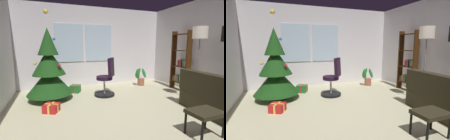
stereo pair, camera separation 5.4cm
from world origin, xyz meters
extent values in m
cube|color=#BCB791|center=(0.00, 0.00, -0.05)|extent=(4.90, 5.63, 0.10)
cube|color=silver|center=(0.00, 2.86, 1.31)|extent=(4.90, 0.10, 2.63)
cube|color=silver|center=(-0.86, 2.80, 1.44)|extent=(0.90, 0.03, 1.20)
cube|color=silver|center=(0.12, 2.80, 1.44)|extent=(0.90, 0.03, 1.20)
cube|color=black|center=(1.34, -0.58, 0.62)|extent=(0.37, 1.77, 0.45)
cube|color=black|center=(1.76, 0.19, 0.49)|extent=(0.85, 0.22, 0.20)
cube|color=beige|center=(1.47, -0.46, 0.56)|extent=(0.20, 0.41, 0.41)
cube|color=black|center=(0.68, -0.91, 0.37)|extent=(0.50, 0.36, 0.06)
cylinder|color=black|center=(0.47, -1.06, 0.17)|extent=(0.04, 0.04, 0.34)
cylinder|color=black|center=(0.90, -1.06, 0.17)|extent=(0.04, 0.04, 0.34)
cylinder|color=black|center=(0.47, -0.76, 0.17)|extent=(0.04, 0.04, 0.34)
cylinder|color=black|center=(0.90, -0.76, 0.17)|extent=(0.04, 0.04, 0.34)
cylinder|color=#4C331E|center=(-1.49, 1.72, 0.08)|extent=(0.12, 0.12, 0.16)
cone|color=#174114|center=(-1.49, 1.72, 0.49)|extent=(1.11, 1.11, 0.66)
cone|color=#174114|center=(-1.49, 1.72, 0.98)|extent=(0.80, 0.80, 0.66)
cone|color=#174114|center=(-1.49, 1.72, 1.47)|extent=(0.49, 0.49, 0.66)
sphere|color=red|center=(-1.37, 2.00, 0.98)|extent=(0.06, 0.06, 0.06)
sphere|color=gold|center=(-1.79, 1.64, 0.95)|extent=(0.07, 0.07, 0.07)
sphere|color=silver|center=(-1.28, 1.84, 1.23)|extent=(0.07, 0.07, 0.07)
sphere|color=blue|center=(-1.34, 1.66, 1.53)|extent=(0.07, 0.07, 0.07)
sphere|color=#1E8C4C|center=(-1.31, 1.88, 1.21)|extent=(0.07, 0.07, 0.07)
sphere|color=#B21433|center=(-1.26, 1.48, 0.89)|extent=(0.08, 0.08, 0.08)
sphere|color=#F2D14C|center=(-1.49, 1.72, 2.16)|extent=(0.12, 0.12, 0.12)
cube|color=red|center=(-1.49, 0.88, 0.09)|extent=(0.37, 0.36, 0.17)
cube|color=#EAD84C|center=(-1.49, 0.88, 0.09)|extent=(0.27, 0.17, 0.18)
cube|color=#EAD84C|center=(-1.49, 0.88, 0.09)|extent=(0.16, 0.25, 0.18)
cube|color=#1E722D|center=(-0.81, 2.13, 0.11)|extent=(0.36, 0.35, 0.22)
cube|color=red|center=(-0.81, 2.13, 0.11)|extent=(0.16, 0.25, 0.22)
cube|color=red|center=(-0.81, 2.13, 0.11)|extent=(0.26, 0.17, 0.22)
cylinder|color=black|center=(-0.10, 1.55, 0.03)|extent=(0.56, 0.56, 0.06)
cylinder|color=#B2B2B7|center=(-0.10, 1.55, 0.28)|extent=(0.05, 0.05, 0.43)
cylinder|color=black|center=(-0.10, 1.55, 0.49)|extent=(0.44, 0.44, 0.09)
cube|color=black|center=(0.06, 1.44, 0.79)|extent=(0.31, 0.38, 0.50)
cube|color=#381E0A|center=(2.23, 0.94, 0.90)|extent=(0.18, 0.04, 1.80)
cube|color=#381E0A|center=(2.23, 1.54, 0.90)|extent=(0.18, 0.04, 1.80)
cube|color=#381E0A|center=(2.23, 1.24, 0.25)|extent=(0.18, 0.56, 0.02)
cube|color=#381E0A|center=(2.23, 1.24, 0.73)|extent=(0.18, 0.56, 0.02)
cube|color=#381E0A|center=(2.23, 1.24, 1.21)|extent=(0.18, 0.56, 0.02)
cube|color=#381E0A|center=(2.23, 1.24, 1.70)|extent=(0.18, 0.56, 0.02)
cube|color=maroon|center=(2.24, 1.03, 0.37)|extent=(0.16, 0.07, 0.22)
cube|color=#274F8E|center=(2.25, 1.11, 0.36)|extent=(0.13, 0.06, 0.19)
cube|color=beige|center=(2.25, 1.18, 0.36)|extent=(0.13, 0.04, 0.21)
cube|color=#336D49|center=(2.24, 1.25, 0.37)|extent=(0.16, 0.05, 0.21)
cube|color=#703E65|center=(2.24, 1.30, 0.33)|extent=(0.15, 0.05, 0.14)
cube|color=#C37127|center=(2.25, 1.37, 0.36)|extent=(0.13, 0.07, 0.20)
cube|color=#49545A|center=(2.24, 1.45, 0.34)|extent=(0.15, 0.06, 0.15)
cube|color=olive|center=(2.25, 1.03, 0.84)|extent=(0.13, 0.05, 0.19)
cube|color=#2F7874|center=(2.25, 1.09, 0.84)|extent=(0.13, 0.06, 0.19)
cube|color=maroon|center=(2.23, 1.18, 0.85)|extent=(0.17, 0.08, 0.21)
cube|color=maroon|center=(2.25, 1.27, 0.83)|extent=(0.14, 0.07, 0.18)
cylinder|color=slate|center=(1.84, 0.29, 0.01)|extent=(0.28, 0.28, 0.03)
cylinder|color=slate|center=(1.84, 0.29, 0.78)|extent=(0.03, 0.03, 1.49)
cylinder|color=#F0E1CE|center=(1.84, 0.29, 1.66)|extent=(0.33, 0.33, 0.28)
cylinder|color=#935440|center=(1.44, 2.18, 0.12)|extent=(0.23, 0.23, 0.24)
ellipsoid|color=#26772E|center=(1.32, 2.17, 0.43)|extent=(0.18, 0.21, 0.41)
ellipsoid|color=#26772E|center=(1.27, 2.09, 0.41)|extent=(0.20, 0.20, 0.36)
ellipsoid|color=#26772E|center=(1.34, 2.28, 0.41)|extent=(0.14, 0.27, 0.38)
ellipsoid|color=#26772E|center=(1.57, 2.21, 0.41)|extent=(0.20, 0.19, 0.37)
ellipsoid|color=#26772E|center=(1.30, 2.14, 0.37)|extent=(0.15, 0.16, 0.28)
camera|label=1|loc=(-1.46, -2.55, 1.38)|focal=25.90mm
camera|label=2|loc=(-1.41, -2.57, 1.38)|focal=25.90mm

